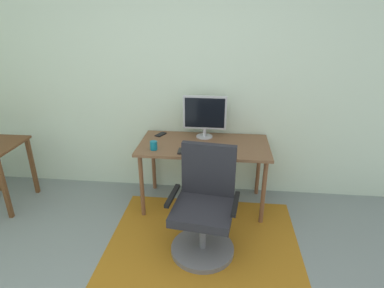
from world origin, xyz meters
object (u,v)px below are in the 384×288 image
object	(u,v)px
desk	(204,151)
monitor	(205,114)
computer_mouse	(233,154)
office_chair	(204,212)
keyboard	(200,152)
cell_phone	(161,134)
coffee_cup	(154,145)

from	to	relation	value
desk	monitor	size ratio (longest dim) A/B	2.91
computer_mouse	office_chair	xyz separation A→B (m)	(-0.24, -0.47, -0.36)
keyboard	cell_phone	world-z (taller)	keyboard
computer_mouse	cell_phone	size ratio (longest dim) A/B	0.74
monitor	cell_phone	size ratio (longest dim) A/B	3.33
desk	cell_phone	world-z (taller)	cell_phone
coffee_cup	office_chair	xyz separation A→B (m)	(0.55, -0.52, -0.39)
coffee_cup	office_chair	bearing A→B (deg)	-43.43
monitor	desk	bearing A→B (deg)	-87.24
cell_phone	monitor	bearing A→B (deg)	23.37
coffee_cup	keyboard	bearing A→B (deg)	-3.35
desk	monitor	bearing A→B (deg)	92.76
coffee_cup	office_chair	world-z (taller)	office_chair
keyboard	computer_mouse	xyz separation A→B (m)	(0.32, -0.03, 0.01)
monitor	keyboard	xyz separation A→B (m)	(-0.02, -0.42, -0.25)
keyboard	computer_mouse	distance (m)	0.32
cell_phone	office_chair	xyz separation A→B (m)	(0.56, -0.93, -0.35)
monitor	computer_mouse	bearing A→B (deg)	-55.68
desk	coffee_cup	world-z (taller)	coffee_cup
monitor	computer_mouse	xyz separation A→B (m)	(0.31, -0.45, -0.25)
monitor	cell_phone	distance (m)	0.56
desk	keyboard	xyz separation A→B (m)	(-0.03, -0.22, 0.08)
computer_mouse	office_chair	bearing A→B (deg)	-117.06
desk	cell_phone	xyz separation A→B (m)	(-0.50, 0.21, 0.08)
coffee_cup	cell_phone	xyz separation A→B (m)	(-0.01, 0.41, -0.04)
keyboard	computer_mouse	size ratio (longest dim) A/B	4.13
monitor	keyboard	size ratio (longest dim) A/B	1.08
computer_mouse	office_chair	distance (m)	0.64
desk	coffee_cup	xyz separation A→B (m)	(-0.49, -0.20, 0.12)
coffee_cup	cell_phone	distance (m)	0.41
monitor	office_chair	bearing A→B (deg)	-85.77
keyboard	monitor	bearing A→B (deg)	87.90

